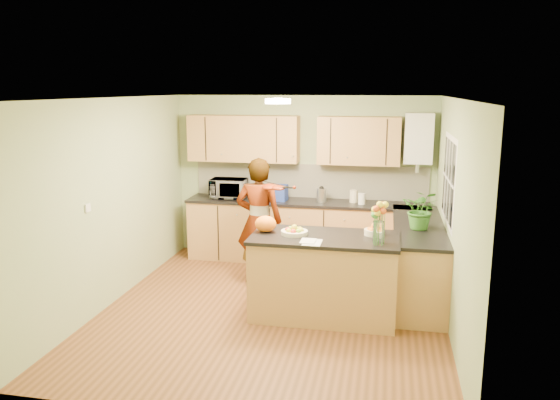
# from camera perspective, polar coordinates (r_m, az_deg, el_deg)

# --- Properties ---
(floor) EXTENTS (4.50, 4.50, 0.00)m
(floor) POSITION_cam_1_polar(r_m,az_deg,el_deg) (6.67, -0.73, -11.41)
(floor) COLOR brown
(floor) RESTS_ON ground
(ceiling) EXTENTS (4.00, 4.50, 0.02)m
(ceiling) POSITION_cam_1_polar(r_m,az_deg,el_deg) (6.14, -0.79, 10.59)
(ceiling) COLOR white
(ceiling) RESTS_ON wall_back
(wall_back) EXTENTS (4.00, 0.02, 2.50)m
(wall_back) POSITION_cam_1_polar(r_m,az_deg,el_deg) (8.46, 2.43, 2.38)
(wall_back) COLOR #92AC7B
(wall_back) RESTS_ON floor
(wall_front) EXTENTS (4.00, 0.02, 2.50)m
(wall_front) POSITION_cam_1_polar(r_m,az_deg,el_deg) (4.19, -7.24, -7.45)
(wall_front) COLOR #92AC7B
(wall_front) RESTS_ON floor
(wall_left) EXTENTS (0.02, 4.50, 2.50)m
(wall_left) POSITION_cam_1_polar(r_m,az_deg,el_deg) (6.98, -17.04, -0.13)
(wall_left) COLOR #92AC7B
(wall_left) RESTS_ON floor
(wall_right) EXTENTS (0.02, 4.50, 2.50)m
(wall_right) POSITION_cam_1_polar(r_m,az_deg,el_deg) (6.19, 17.66, -1.62)
(wall_right) COLOR #92AC7B
(wall_right) RESTS_ON floor
(back_counter) EXTENTS (3.64, 0.62, 0.94)m
(back_counter) POSITION_cam_1_polar(r_m,az_deg,el_deg) (8.32, 2.74, -3.27)
(back_counter) COLOR #BB834A
(back_counter) RESTS_ON floor
(right_counter) EXTENTS (0.62, 2.24, 0.94)m
(right_counter) POSITION_cam_1_polar(r_m,az_deg,el_deg) (7.19, 14.17, -6.04)
(right_counter) COLOR #BB834A
(right_counter) RESTS_ON floor
(splashback) EXTENTS (3.60, 0.02, 0.52)m
(splashback) POSITION_cam_1_polar(r_m,az_deg,el_deg) (8.44, 3.08, 2.01)
(splashback) COLOR white
(splashback) RESTS_ON back_counter
(upper_cabinets) EXTENTS (3.20, 0.34, 0.70)m
(upper_cabinets) POSITION_cam_1_polar(r_m,az_deg,el_deg) (8.25, 1.06, 6.35)
(upper_cabinets) COLOR #BB834A
(upper_cabinets) RESTS_ON wall_back
(boiler) EXTENTS (0.40, 0.30, 0.86)m
(boiler) POSITION_cam_1_polar(r_m,az_deg,el_deg) (8.13, 14.28, 6.25)
(boiler) COLOR white
(boiler) RESTS_ON wall_back
(window_right) EXTENTS (0.01, 1.30, 1.05)m
(window_right) POSITION_cam_1_polar(r_m,az_deg,el_deg) (6.72, 17.22, 2.03)
(window_right) COLOR white
(window_right) RESTS_ON wall_right
(light_switch) EXTENTS (0.02, 0.09, 0.09)m
(light_switch) POSITION_cam_1_polar(r_m,az_deg,el_deg) (6.45, -19.45, -0.78)
(light_switch) COLOR white
(light_switch) RESTS_ON wall_left
(ceiling_lamp) EXTENTS (0.30, 0.30, 0.07)m
(ceiling_lamp) POSITION_cam_1_polar(r_m,az_deg,el_deg) (6.43, -0.22, 10.30)
(ceiling_lamp) COLOR #FFEABF
(ceiling_lamp) RESTS_ON ceiling
(peninsula_island) EXTENTS (1.68, 0.86, 0.96)m
(peninsula_island) POSITION_cam_1_polar(r_m,az_deg,el_deg) (6.37, 4.62, -7.93)
(peninsula_island) COLOR #BB834A
(peninsula_island) RESTS_ON floor
(fruit_dish) EXTENTS (0.31, 0.31, 0.11)m
(fruit_dish) POSITION_cam_1_polar(r_m,az_deg,el_deg) (6.26, 1.51, -3.22)
(fruit_dish) COLOR beige
(fruit_dish) RESTS_ON peninsula_island
(orange_bowl) EXTENTS (0.23, 0.23, 0.13)m
(orange_bowl) POSITION_cam_1_polar(r_m,az_deg,el_deg) (6.32, 9.82, -3.14)
(orange_bowl) COLOR beige
(orange_bowl) RESTS_ON peninsula_island
(flower_vase) EXTENTS (0.29, 0.29, 0.53)m
(flower_vase) POSITION_cam_1_polar(r_m,az_deg,el_deg) (5.93, 10.31, -1.19)
(flower_vase) COLOR silver
(flower_vase) RESTS_ON peninsula_island
(orange_bag) EXTENTS (0.28, 0.24, 0.19)m
(orange_bag) POSITION_cam_1_polar(r_m,az_deg,el_deg) (6.37, -1.52, -2.51)
(orange_bag) COLOR orange
(orange_bag) RESTS_ON peninsula_island
(papers) EXTENTS (0.20, 0.27, 0.01)m
(papers) POSITION_cam_1_polar(r_m,az_deg,el_deg) (5.95, 3.40, -4.43)
(papers) COLOR silver
(papers) RESTS_ON peninsula_island
(violinist) EXTENTS (0.63, 0.42, 1.72)m
(violinist) POSITION_cam_1_polar(r_m,az_deg,el_deg) (7.32, -2.20, -2.23)
(violinist) COLOR tan
(violinist) RESTS_ON floor
(violin) EXTENTS (0.64, 0.55, 0.16)m
(violin) POSITION_cam_1_polar(r_m,az_deg,el_deg) (6.96, -1.06, 1.38)
(violin) COLOR #4C0A04
(violin) RESTS_ON violinist
(microwave) EXTENTS (0.55, 0.38, 0.30)m
(microwave) POSITION_cam_1_polar(r_m,az_deg,el_deg) (8.43, -5.38, 1.20)
(microwave) COLOR white
(microwave) RESTS_ON back_counter
(blue_box) EXTENTS (0.32, 0.25, 0.24)m
(blue_box) POSITION_cam_1_polar(r_m,az_deg,el_deg) (8.23, -0.32, 0.78)
(blue_box) COLOR navy
(blue_box) RESTS_ON back_counter
(kettle) EXTENTS (0.15, 0.15, 0.28)m
(kettle) POSITION_cam_1_polar(r_m,az_deg,el_deg) (8.16, 4.36, 0.60)
(kettle) COLOR silver
(kettle) RESTS_ON back_counter
(jar_cream) EXTENTS (0.16, 0.16, 0.18)m
(jar_cream) POSITION_cam_1_polar(r_m,az_deg,el_deg) (8.17, 7.71, 0.39)
(jar_cream) COLOR beige
(jar_cream) RESTS_ON back_counter
(jar_white) EXTENTS (0.13, 0.13, 0.16)m
(jar_white) POSITION_cam_1_polar(r_m,az_deg,el_deg) (8.05, 8.53, 0.12)
(jar_white) COLOR white
(jar_white) RESTS_ON back_counter
(potted_plant) EXTENTS (0.51, 0.47, 0.48)m
(potted_plant) POSITION_cam_1_polar(r_m,az_deg,el_deg) (6.75, 14.58, -0.97)
(potted_plant) COLOR #377727
(potted_plant) RESTS_ON right_counter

